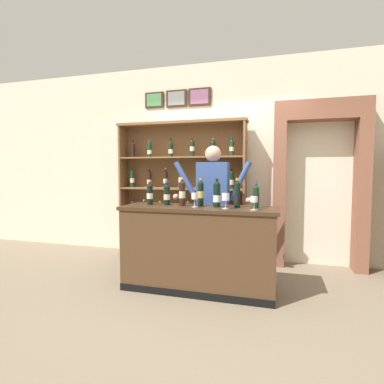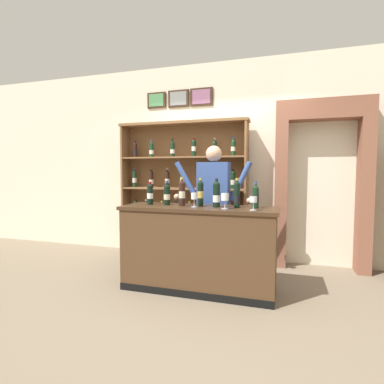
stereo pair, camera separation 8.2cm
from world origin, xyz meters
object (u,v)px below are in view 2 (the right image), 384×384
object	(u,v)px
tasting_counter	(198,248)
tasting_bottle_brunello	(182,192)
wine_shelf	(183,187)
wine_glass_right	(194,197)
shopkeeper	(214,196)
tasting_bottle_prosecco	(150,194)
wine_glass_center	(253,200)
tasting_bottle_vin_santo	(256,196)
tasting_bottle_rosso	(237,194)
wine_glass_spare	(225,198)
tasting_bottle_riserva	(167,194)
tasting_bottle_bianco	(217,194)
tasting_bottle_super_tuscan	(200,193)

from	to	relation	value
tasting_counter	tasting_bottle_brunello	xyz separation A→B (m)	(-0.21, 0.03, 0.64)
wine_shelf	tasting_counter	xyz separation A→B (m)	(0.59, -1.18, -0.63)
tasting_counter	wine_glass_right	size ratio (longest dim) A/B	10.90
shopkeeper	wine_glass_right	distance (m)	0.61
tasting_bottle_prosecco	wine_glass_center	distance (m)	1.26
tasting_counter	tasting_bottle_vin_santo	world-z (taller)	tasting_bottle_vin_santo
shopkeeper	tasting_bottle_rosso	size ratio (longest dim) A/B	5.18
shopkeeper	wine_glass_spare	size ratio (longest dim) A/B	10.05
wine_shelf	tasting_bottle_riserva	xyz separation A→B (m)	(0.18, -1.12, -0.02)
tasting_counter	tasting_bottle_prosecco	world-z (taller)	tasting_bottle_prosecco
tasting_bottle_prosecco	tasting_bottle_rosso	distance (m)	1.05
shopkeeper	tasting_bottle_riserva	bearing A→B (deg)	-132.83
wine_shelf	tasting_bottle_vin_santo	xyz separation A→B (m)	(1.22, -1.12, -0.01)
wine_shelf	tasting_bottle_bianco	distance (m)	1.40
tasting_counter	wine_glass_spare	size ratio (longest dim) A/B	10.54
tasting_bottle_prosecco	tasting_bottle_super_tuscan	distance (m)	0.62
tasting_bottle_bianco	wine_shelf	bearing A→B (deg)	124.40
wine_shelf	shopkeeper	bearing A→B (deg)	-44.89
tasting_bottle_vin_santo	tasting_bottle_rosso	bearing A→B (deg)	-177.27
tasting_bottle_bianco	shopkeeper	bearing A→B (deg)	106.71
tasting_bottle_super_tuscan	tasting_bottle_rosso	bearing A→B (deg)	-1.43
wine_glass_spare	shopkeeper	bearing A→B (deg)	113.18
tasting_bottle_brunello	wine_glass_spare	size ratio (longest dim) A/B	1.98
tasting_bottle_riserva	tasting_bottle_vin_santo	size ratio (longest dim) A/B	1.00
tasting_counter	wine_glass_center	bearing A→B (deg)	-11.67
shopkeeper	wine_shelf	bearing A→B (deg)	135.11
wine_shelf	wine_glass_right	size ratio (longest dim) A/B	12.98
tasting_bottle_riserva	wine_glass_spare	size ratio (longest dim) A/B	1.71
tasting_bottle_riserva	tasting_bottle_brunello	bearing A→B (deg)	-7.92
wine_shelf	wine_glass_spare	distance (m)	1.58
tasting_bottle_prosecco	tasting_bottle_super_tuscan	size ratio (longest dim) A/B	0.84
tasting_bottle_brunello	wine_glass_center	size ratio (longest dim) A/B	2.31
tasting_bottle_prosecco	wine_glass_spare	bearing A→B (deg)	-8.06
tasting_bottle_riserva	wine_glass_center	size ratio (longest dim) A/B	1.99
tasting_bottle_rosso	wine_glass_spare	world-z (taller)	tasting_bottle_rosso
tasting_bottle_prosecco	tasting_bottle_bianco	bearing A→B (deg)	-0.51
tasting_bottle_super_tuscan	wine_glass_spare	world-z (taller)	tasting_bottle_super_tuscan
tasting_bottle_riserva	tasting_bottle_super_tuscan	xyz separation A→B (m)	(0.41, 0.01, 0.02)
wine_shelf	tasting_bottle_vin_santo	world-z (taller)	wine_shelf
tasting_counter	wine_glass_right	world-z (taller)	wine_glass_right
tasting_bottle_prosecco	wine_glass_spare	world-z (taller)	tasting_bottle_prosecco
tasting_bottle_prosecco	tasting_bottle_rosso	world-z (taller)	tasting_bottle_rosso
tasting_bottle_super_tuscan	tasting_bottle_bianco	distance (m)	0.21
tasting_bottle_prosecco	wine_glass_right	xyz separation A→B (m)	(0.58, -0.09, -0.02)
tasting_counter	tasting_bottle_vin_santo	bearing A→B (deg)	6.05
tasting_bottle_prosecco	wine_glass_right	world-z (taller)	tasting_bottle_prosecco
tasting_bottle_prosecco	tasting_bottle_brunello	size ratio (longest dim) A/B	0.82
tasting_bottle_prosecco	wine_glass_spare	size ratio (longest dim) A/B	1.62
tasting_counter	tasting_bottle_prosecco	distance (m)	0.87
tasting_bottle_riserva	wine_glass_right	bearing A→B (deg)	-16.77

